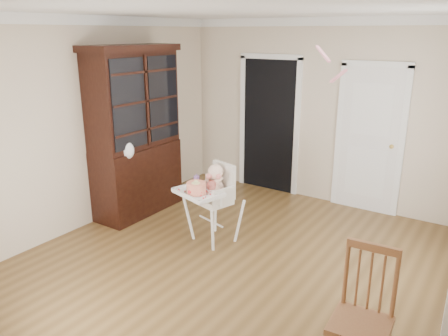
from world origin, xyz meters
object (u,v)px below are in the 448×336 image
Objects in this scene: china_cabinet at (135,132)px; high_chair at (213,194)px; cake at (196,188)px; dining_chair at (362,319)px; sippy_cup at (197,181)px.

high_chair is at bearing -6.93° from china_cabinet.
cake is 2.46m from dining_chair.
high_chair is at bearing 76.29° from cake.
china_cabinet reaches higher than high_chair.
high_chair is 3.40× the size of cake.
sippy_cup reaches higher than cake.
china_cabinet is (-1.25, 0.24, 0.40)m from sippy_cup.
high_chair reaches higher than cake.
high_chair is 0.30m from cake.
china_cabinet is 3.96m from dining_chair.
sippy_cup is at bearing -145.53° from high_chair.
sippy_cup is 1.33m from china_cabinet.
china_cabinet is at bearing -171.27° from high_chair.
china_cabinet is at bearing 162.61° from cake.
high_chair is 5.82× the size of sippy_cup.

